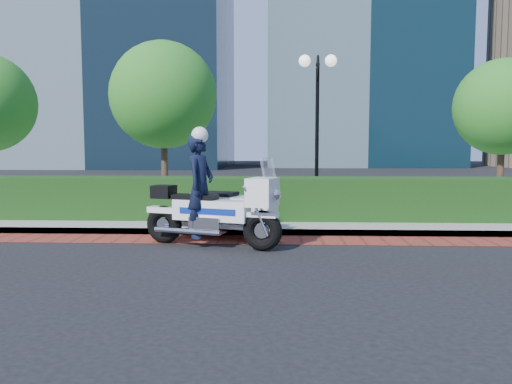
{
  "coord_description": "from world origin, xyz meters",
  "views": [
    {
      "loc": [
        -0.06,
        -8.51,
        1.89
      ],
      "look_at": [
        -0.49,
        1.33,
        1.0
      ],
      "focal_mm": 35.0,
      "sensor_mm": 36.0,
      "label": 1
    }
  ],
  "objects_px": {
    "tree_b": "(163,95)",
    "tree_c": "(503,107)",
    "lamppost": "(317,107)",
    "police_motorcycle": "(215,204)"
  },
  "relations": [
    {
      "from": "tree_b",
      "to": "tree_c",
      "type": "distance_m",
      "value": 10.01
    },
    {
      "from": "lamppost",
      "to": "tree_b",
      "type": "height_order",
      "value": "tree_b"
    },
    {
      "from": "tree_b",
      "to": "lamppost",
      "type": "bearing_deg",
      "value": -16.11
    },
    {
      "from": "tree_c",
      "to": "police_motorcycle",
      "type": "relative_size",
      "value": 1.58
    },
    {
      "from": "tree_b",
      "to": "police_motorcycle",
      "type": "relative_size",
      "value": 1.79
    },
    {
      "from": "tree_c",
      "to": "tree_b",
      "type": "bearing_deg",
      "value": 180.0
    },
    {
      "from": "lamppost",
      "to": "tree_b",
      "type": "relative_size",
      "value": 0.86
    },
    {
      "from": "lamppost",
      "to": "tree_c",
      "type": "height_order",
      "value": "tree_c"
    },
    {
      "from": "lamppost",
      "to": "police_motorcycle",
      "type": "distance_m",
      "value": 5.12
    },
    {
      "from": "lamppost",
      "to": "tree_b",
      "type": "distance_m",
      "value": 4.71
    }
  ]
}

